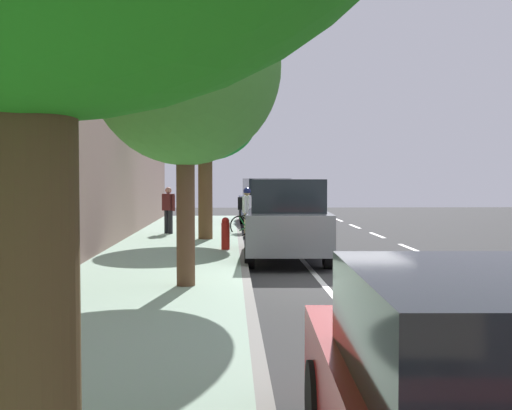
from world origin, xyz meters
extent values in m
plane|color=#313131|center=(0.00, 0.00, 0.00)|extent=(64.28, 64.28, 0.00)
cube|color=#94B19B|center=(3.49, 0.00, 0.08)|extent=(3.45, 40.17, 0.15)
cube|color=gray|center=(1.68, 0.00, 0.08)|extent=(0.16, 40.17, 0.15)
cube|color=white|center=(-3.17, -18.99, 0.00)|extent=(0.14, 2.20, 0.01)
cube|color=white|center=(-3.17, -14.79, 0.00)|extent=(0.14, 2.20, 0.01)
cube|color=white|center=(-3.17, -10.59, 0.00)|extent=(0.14, 2.20, 0.01)
cube|color=white|center=(-3.17, -6.39, 0.00)|extent=(0.14, 2.20, 0.01)
cube|color=white|center=(-3.17, -2.19, 0.00)|extent=(0.14, 2.20, 0.01)
cube|color=white|center=(0.21, 0.00, 0.00)|extent=(0.12, 40.17, 0.01)
cube|color=gray|center=(5.46, 0.00, 3.33)|extent=(0.50, 40.17, 6.66)
cube|color=navy|center=(0.52, -15.18, 0.78)|extent=(2.20, 4.81, 0.90)
cube|color=black|center=(0.52, -15.18, 1.61)|extent=(1.87, 3.20, 0.76)
cylinder|color=black|center=(1.30, -13.67, 0.38)|extent=(0.27, 0.77, 0.76)
cylinder|color=black|center=(-0.44, -13.78, 0.38)|extent=(0.27, 0.77, 0.76)
cylinder|color=black|center=(1.49, -16.58, 0.38)|extent=(0.27, 0.77, 0.76)
cylinder|color=black|center=(-0.26, -16.69, 0.38)|extent=(0.27, 0.77, 0.76)
cube|color=slate|center=(0.60, -3.68, 0.78)|extent=(2.13, 4.79, 0.90)
cube|color=black|center=(0.60, -3.68, 1.61)|extent=(1.82, 3.18, 0.76)
cylinder|color=black|center=(1.55, -2.27, 0.38)|extent=(0.26, 0.77, 0.76)
cylinder|color=black|center=(-0.20, -2.18, 0.38)|extent=(0.26, 0.77, 0.76)
cylinder|color=black|center=(1.41, -5.18, 0.38)|extent=(0.26, 0.77, 0.76)
cylinder|color=black|center=(-0.34, -5.09, 0.38)|extent=(0.26, 0.77, 0.76)
cube|color=black|center=(0.52, 8.97, 1.22)|extent=(1.62, 2.15, 0.60)
cylinder|color=black|center=(1.28, 7.58, 0.33)|extent=(0.24, 0.67, 0.66)
torus|color=black|center=(0.74, -9.82, 0.36)|extent=(0.67, 0.35, 0.72)
torus|color=black|center=(1.68, -10.26, 0.36)|extent=(0.67, 0.35, 0.72)
cylinder|color=#197233|center=(1.09, -9.99, 0.45)|extent=(0.60, 0.31, 0.53)
cylinder|color=#197233|center=(1.42, -10.14, 0.44)|extent=(0.14, 0.09, 0.49)
cylinder|color=#197233|center=(1.14, -10.01, 0.69)|extent=(0.67, 0.35, 0.05)
cylinder|color=#197233|center=(1.53, -10.19, 0.28)|extent=(0.33, 0.18, 0.19)
cylinder|color=#197233|center=(1.58, -10.21, 0.52)|extent=(0.25, 0.15, 0.34)
cylinder|color=#197233|center=(0.78, -9.83, 0.53)|extent=(0.12, 0.08, 0.35)
cube|color=black|center=(1.47, -10.16, 0.72)|extent=(0.26, 0.19, 0.05)
cylinder|color=black|center=(0.81, -9.85, 0.76)|extent=(0.22, 0.43, 0.03)
cylinder|color=#C6B284|center=(1.44, -10.40, 0.41)|extent=(0.15, 0.15, 0.82)
cylinder|color=#C6B284|center=(1.38, -10.59, 0.41)|extent=(0.15, 0.15, 0.82)
cube|color=white|center=(1.41, -10.49, 1.11)|extent=(0.34, 0.43, 0.58)
cylinder|color=white|center=(1.49, -10.24, 1.08)|extent=(0.10, 0.10, 0.55)
cylinder|color=white|center=(1.33, -10.74, 1.08)|extent=(0.10, 0.10, 0.55)
sphere|color=#A28757|center=(1.41, -10.49, 1.51)|extent=(0.23, 0.23, 0.23)
sphere|color=navy|center=(1.41, -10.49, 1.56)|extent=(0.26, 0.26, 0.26)
cube|color=black|center=(1.60, -10.55, 1.13)|extent=(0.27, 0.34, 0.44)
cylinder|color=brown|center=(2.75, -7.82, 1.51)|extent=(0.44, 0.44, 2.70)
ellipsoid|color=green|center=(2.75, -7.82, 3.72)|extent=(3.12, 3.12, 2.35)
cylinder|color=brown|center=(2.75, 0.96, 1.60)|extent=(0.32, 0.32, 2.89)
ellipsoid|color=#428731|center=(2.75, 0.96, 3.95)|extent=(3.31, 3.31, 3.43)
cylinder|color=#503F23|center=(2.75, 9.92, 1.41)|extent=(0.42, 0.42, 2.51)
cylinder|color=black|center=(4.13, -9.83, 0.55)|extent=(0.15, 0.15, 0.78)
cylinder|color=black|center=(3.99, -9.69, 0.55)|extent=(0.15, 0.15, 0.78)
cube|color=#591E1E|center=(4.06, -9.76, 1.21)|extent=(0.43, 0.43, 0.55)
cylinder|color=#591E1E|center=(4.25, -9.94, 1.18)|extent=(0.10, 0.10, 0.53)
cylinder|color=#591E1E|center=(3.87, -9.58, 1.18)|extent=(0.10, 0.10, 0.53)
sphere|color=tan|center=(4.06, -9.76, 1.60)|extent=(0.22, 0.22, 0.22)
cylinder|color=red|center=(2.11, -4.79, 0.50)|extent=(0.22, 0.22, 0.70)
sphere|color=red|center=(2.11, -4.79, 0.89)|extent=(0.20, 0.20, 0.20)
camera|label=1|loc=(1.96, 12.44, 2.03)|focal=46.50mm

